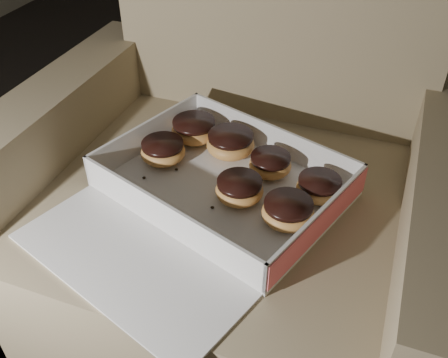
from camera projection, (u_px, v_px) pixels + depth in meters
armchair at (235, 214)px, 1.11m from camera, size 0.91×0.76×0.95m
bakery_box at (210, 197)px, 0.94m from camera, size 0.57×0.61×0.07m
donut_a at (163, 151)px, 1.03m from camera, size 0.09×0.09×0.05m
donut_b at (270, 164)px, 0.99m from camera, size 0.09×0.09×0.04m
donut_c at (319, 188)px, 0.94m from camera, size 0.09×0.09×0.04m
donut_d at (288, 212)px, 0.88m from camera, size 0.09×0.09×0.05m
donut_e at (230, 143)px, 1.04m from camera, size 0.10×0.10×0.05m
donut_f at (239, 189)px, 0.93m from camera, size 0.09×0.09×0.05m
donut_g at (194, 130)px, 1.09m from camera, size 0.10×0.10×0.05m
crumb_a at (176, 169)px, 1.01m from camera, size 0.01×0.01×0.00m
crumb_b at (212, 207)px, 0.92m from camera, size 0.01×0.01×0.00m
crumb_c at (144, 178)px, 0.99m from camera, size 0.01×0.01×0.00m
crumb_d at (185, 228)px, 0.88m from camera, size 0.01×0.01×0.00m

